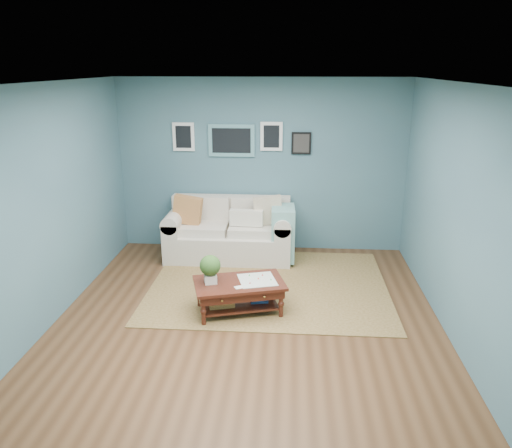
{
  "coord_description": "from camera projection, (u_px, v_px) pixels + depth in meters",
  "views": [
    {
      "loc": [
        0.49,
        -5.22,
        2.88
      ],
      "look_at": [
        0.03,
        1.0,
        0.87
      ],
      "focal_mm": 35.0,
      "sensor_mm": 36.0,
      "label": 1
    }
  ],
  "objects": [
    {
      "name": "area_rug",
      "position": [
        269.0,
        285.0,
        6.8
      ],
      "size": [
        3.18,
        2.54,
        0.01
      ],
      "primitive_type": "cube",
      "color": "brown",
      "rests_on": "ground"
    },
    {
      "name": "coffee_table",
      "position": [
        234.0,
        287.0,
        5.97
      ],
      "size": [
        1.19,
        0.89,
        0.74
      ],
      "rotation": [
        0.0,
        0.0,
        0.28
      ],
      "color": "#36130D",
      "rests_on": "ground"
    },
    {
      "name": "loveseat",
      "position": [
        235.0,
        232.0,
        7.7
      ],
      "size": [
        1.96,
        0.89,
        1.01
      ],
      "color": "beige",
      "rests_on": "ground"
    },
    {
      "name": "room_shell",
      "position": [
        247.0,
        208.0,
        5.51
      ],
      "size": [
        5.0,
        5.02,
        2.7
      ],
      "color": "brown",
      "rests_on": "ground"
    }
  ]
}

